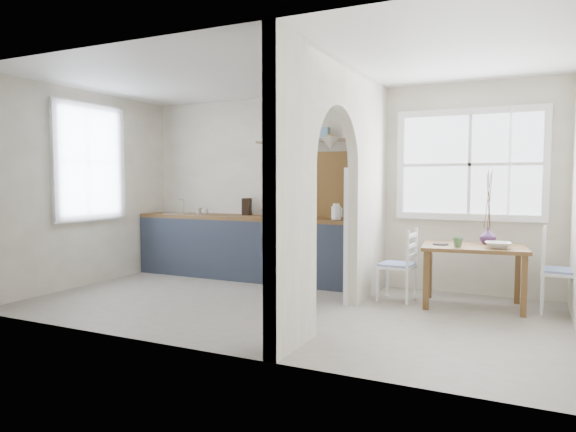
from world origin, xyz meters
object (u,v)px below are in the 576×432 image
at_px(dining_table, 473,276).
at_px(chair_left, 397,264).
at_px(vase, 488,236).
at_px(kettle, 336,212).
at_px(chair_right, 563,271).

distance_m(dining_table, chair_left, 0.85).
xyz_separation_m(dining_table, vase, (0.13, 0.23, 0.44)).
distance_m(chair_left, kettle, 1.12).
bearing_deg(chair_right, vase, 82.11).
relative_size(kettle, vase, 1.09).
height_order(kettle, vase, kettle).
bearing_deg(vase, dining_table, -119.08).
height_order(chair_right, vase, chair_right).
bearing_deg(vase, kettle, 178.04).
relative_size(dining_table, chair_right, 1.19).
bearing_deg(chair_right, dining_table, 98.11).
distance_m(chair_left, chair_right, 1.73).
height_order(dining_table, vase, vase).
xyz_separation_m(chair_left, chair_right, (1.73, 0.15, 0.03)).
height_order(dining_table, chair_right, chair_right).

